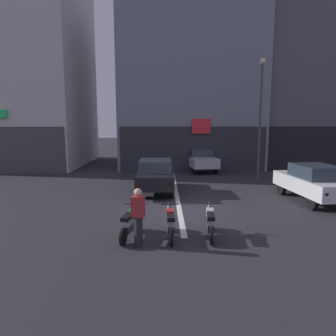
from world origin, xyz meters
TOP-DOWN VIEW (x-y plane):
  - ground_plane at (0.00, 0.00)m, footprint 120.00×120.00m
  - lane_centre_line at (0.00, 6.00)m, footprint 0.20×18.00m
  - building_corner_left at (-11.36, 13.90)m, footprint 8.24×10.00m
  - building_mid_block at (1.43, 13.90)m, footprint 10.69×9.10m
  - building_far_right at (11.09, 13.90)m, footprint 10.31×7.95m
  - car_black_crossing_near at (-1.04, 3.25)m, footprint 1.79×4.11m
  - car_white_parked_kerbside at (5.99, 1.27)m, footprint 2.12×4.24m
  - car_silver_down_street at (1.98, 9.92)m, footprint 2.30×4.30m
  - street_lamp at (5.15, 6.44)m, footprint 0.36×0.36m
  - motorcycle_green_row_leftmost at (-1.64, -2.93)m, footprint 0.57×1.64m
  - motorcycle_red_row_left_mid at (-0.43, -2.93)m, footprint 0.55×1.67m
  - motorcycle_white_row_centre at (0.79, -2.87)m, footprint 0.55×1.67m
  - person_by_motorcycles at (-1.34, -3.56)m, footprint 0.39×0.28m

SIDE VIEW (x-z plane):
  - ground_plane at x=0.00m, z-range 0.00..0.00m
  - lane_centre_line at x=0.00m, z-range 0.00..0.01m
  - motorcycle_green_row_leftmost at x=-1.64m, z-range -0.03..0.95m
  - motorcycle_red_row_left_mid at x=-0.43m, z-range -0.03..0.95m
  - motorcycle_white_row_centre at x=0.79m, z-range -0.03..0.95m
  - person_by_motorcycles at x=-1.34m, z-range 0.02..1.69m
  - car_black_crossing_near at x=-1.04m, z-range 0.07..1.71m
  - car_white_parked_kerbside at x=5.99m, z-range 0.07..1.71m
  - car_silver_down_street at x=1.98m, z-range 0.07..1.71m
  - street_lamp at x=5.15m, z-range 0.75..7.92m
  - building_mid_block at x=1.43m, z-range -0.01..12.34m
  - building_far_right at x=11.09m, z-range -0.01..13.32m
  - building_corner_left at x=-11.36m, z-range -0.01..18.56m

